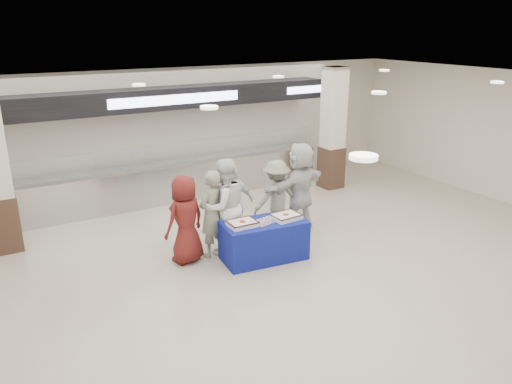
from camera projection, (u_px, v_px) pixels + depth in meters
ground at (297, 291)px, 8.30m from camera, size 14.00×14.00×0.00m
serving_line at (174, 154)px, 12.35m from camera, size 8.70×0.85×2.80m
column_right at (333, 131)px, 13.16m from camera, size 0.55×0.55×3.20m
display_table at (264, 240)px, 9.33m from camera, size 1.63×0.95×0.75m
sheet_cake_left at (242, 223)px, 9.01m from camera, size 0.51×0.40×0.10m
sheet_cake_right at (286, 216)px, 9.33m from camera, size 0.54×0.44×0.11m
cupcake_tray at (264, 221)px, 9.15m from camera, size 0.44×0.37×0.06m
civilian_maroon at (185, 219)px, 9.09m from camera, size 0.93×0.74×1.67m
soldier_a at (212, 214)px, 9.34m from camera, size 0.73×0.62×1.69m
chef_tall at (224, 207)px, 9.44m from camera, size 0.98×0.80×1.87m
chef_short at (233, 206)px, 9.69m from camera, size 1.08×0.63×1.73m
soldier_b at (276, 197)px, 10.38m from camera, size 1.05×0.63×1.59m
civilian_white at (300, 187)px, 10.53m from camera, size 1.86×1.03×1.91m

